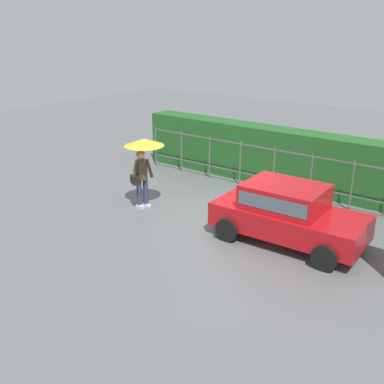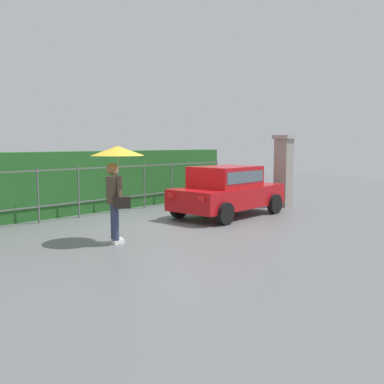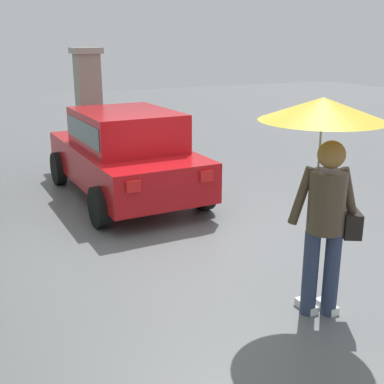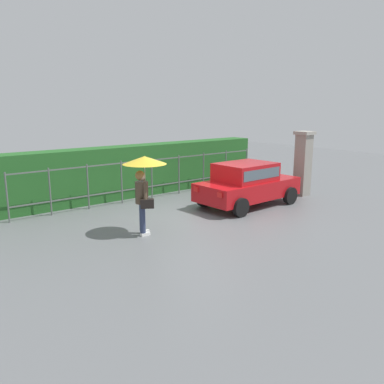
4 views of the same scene
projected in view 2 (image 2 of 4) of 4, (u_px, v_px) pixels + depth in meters
The scene contains 6 objects.
ground_plane at pixel (182, 224), 11.56m from camera, with size 40.00×40.00×0.00m, color slate.
car at pixel (227, 189), 12.82m from camera, with size 3.77×1.93×1.48m.
pedestrian at pixel (117, 168), 9.26m from camera, with size 1.14×1.14×2.09m.
gate_pillar at pixel (283, 170), 14.72m from camera, with size 0.60×0.60×2.42m.
fence_section at pixel (114, 186), 13.43m from camera, with size 10.03×0.05×1.50m.
hedge_row at pixel (97, 181), 14.00m from camera, with size 10.98×0.90×1.90m, color #235B23.
Camera 2 is at (-8.15, -7.96, 2.13)m, focal length 40.68 mm.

